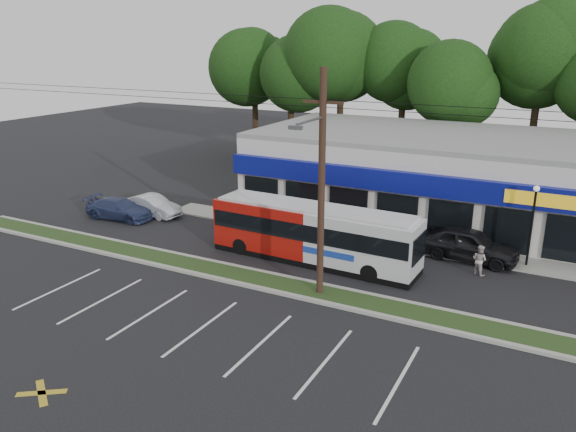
% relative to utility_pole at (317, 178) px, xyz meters
% --- Properties ---
extents(ground, '(120.00, 120.00, 0.00)m').
position_rel_utility_pole_xyz_m(ground, '(-2.83, -0.93, -5.41)').
color(ground, black).
rests_on(ground, ground).
extents(grass_strip, '(40.00, 1.60, 0.12)m').
position_rel_utility_pole_xyz_m(grass_strip, '(-2.83, 0.07, -5.35)').
color(grass_strip, '#263716').
rests_on(grass_strip, ground).
extents(curb_south, '(40.00, 0.25, 0.14)m').
position_rel_utility_pole_xyz_m(curb_south, '(-2.83, -0.78, -5.34)').
color(curb_south, '#9E9E93').
rests_on(curb_south, ground).
extents(curb_north, '(40.00, 0.25, 0.14)m').
position_rel_utility_pole_xyz_m(curb_north, '(-2.83, 0.92, -5.34)').
color(curb_north, '#9E9E93').
rests_on(curb_north, ground).
extents(sidewalk, '(32.00, 2.20, 0.10)m').
position_rel_utility_pole_xyz_m(sidewalk, '(2.17, 8.07, -5.36)').
color(sidewalk, '#9E9E93').
rests_on(sidewalk, ground).
extents(strip_mall, '(25.00, 12.55, 5.30)m').
position_rel_utility_pole_xyz_m(strip_mall, '(2.67, 14.99, -2.76)').
color(strip_mall, '#BDB6AF').
rests_on(strip_mall, ground).
extents(utility_pole, '(50.00, 2.77, 10.00)m').
position_rel_utility_pole_xyz_m(utility_pole, '(0.00, 0.00, 0.00)').
color(utility_pole, black).
rests_on(utility_pole, ground).
extents(lamp_post, '(0.30, 0.30, 4.25)m').
position_rel_utility_pole_xyz_m(lamp_post, '(8.17, 7.87, -2.74)').
color(lamp_post, black).
rests_on(lamp_post, ground).
extents(tree_line, '(46.76, 6.76, 11.83)m').
position_rel_utility_pole_xyz_m(tree_line, '(1.17, 25.07, 3.00)').
color(tree_line, black).
rests_on(tree_line, ground).
extents(metrobus, '(11.12, 2.71, 2.97)m').
position_rel_utility_pole_xyz_m(metrobus, '(-1.78, 3.57, -3.84)').
color(metrobus, '#A1120C').
rests_on(metrobus, ground).
extents(car_dark, '(5.17, 2.41, 1.71)m').
position_rel_utility_pole_xyz_m(car_dark, '(5.34, 7.47, -4.56)').
color(car_dark, black).
rests_on(car_dark, ground).
extents(car_silver, '(4.15, 1.81, 1.33)m').
position_rel_utility_pole_xyz_m(car_silver, '(-14.44, 5.90, -4.75)').
color(car_silver, '#B7BABF').
rests_on(car_silver, ground).
extents(car_blue, '(4.68, 2.17, 1.32)m').
position_rel_utility_pole_xyz_m(car_blue, '(-15.89, 4.39, -4.75)').
color(car_blue, navy).
rests_on(car_blue, ground).
extents(pedestrian_a, '(0.66, 0.54, 1.55)m').
position_rel_utility_pole_xyz_m(pedestrian_a, '(-0.83, 5.07, -4.64)').
color(pedestrian_a, beige).
rests_on(pedestrian_a, ground).
extents(pedestrian_b, '(0.91, 0.83, 1.52)m').
position_rel_utility_pole_xyz_m(pedestrian_b, '(6.17, 5.73, -4.65)').
color(pedestrian_b, '#C0B3AD').
rests_on(pedestrian_b, ground).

